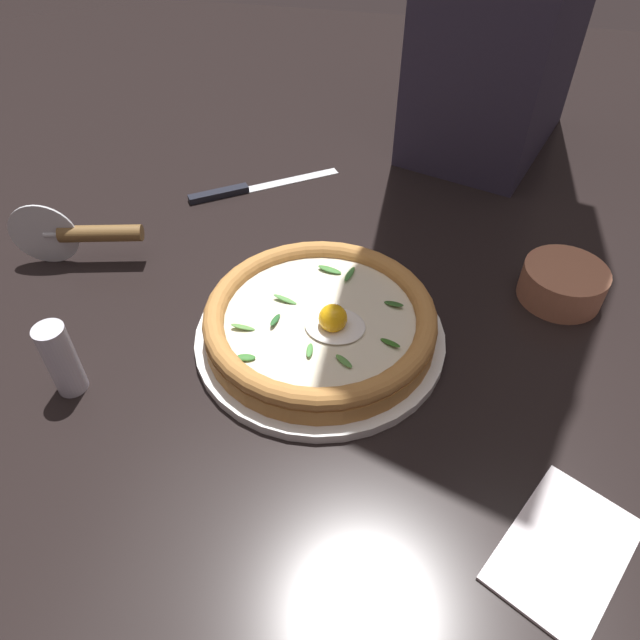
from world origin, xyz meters
name	(u,v)px	position (x,y,z in m)	size (l,w,h in m)	color
ground_plane	(308,324)	(0.00, 0.00, -0.01)	(2.40, 2.40, 0.03)	black
pizza_plate	(320,336)	(-0.02, 0.04, 0.01)	(0.29, 0.29, 0.01)	white
pizza	(320,320)	(-0.02, 0.04, 0.03)	(0.26, 0.26, 0.06)	#B67B3B
side_bowl	(563,283)	(-0.30, -0.10, 0.02)	(0.10, 0.10, 0.04)	#BC7656
pizza_cutter	(83,234)	(0.31, -0.04, 0.04)	(0.17, 0.05, 0.09)	silver
table_knife	(243,189)	(0.17, -0.25, 0.00)	(0.21, 0.16, 0.01)	silver
folded_napkin	(565,550)	(-0.28, 0.24, 0.00)	(0.14, 0.09, 0.01)	white
pepper_shaker	(61,359)	(0.22, 0.16, 0.04)	(0.03, 0.03, 0.09)	silver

